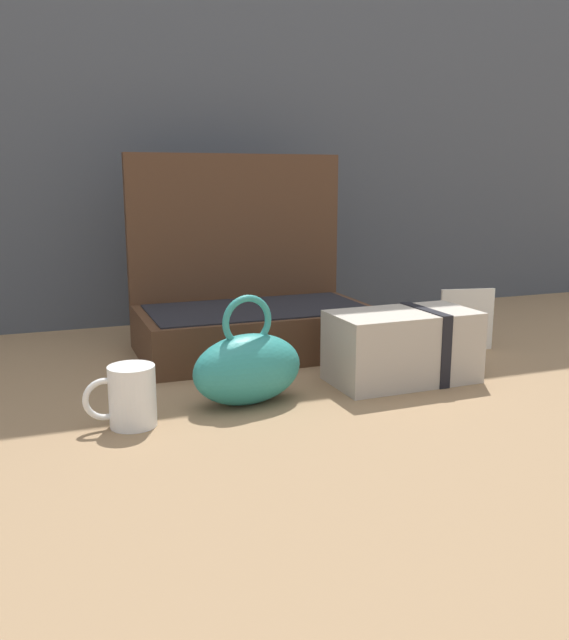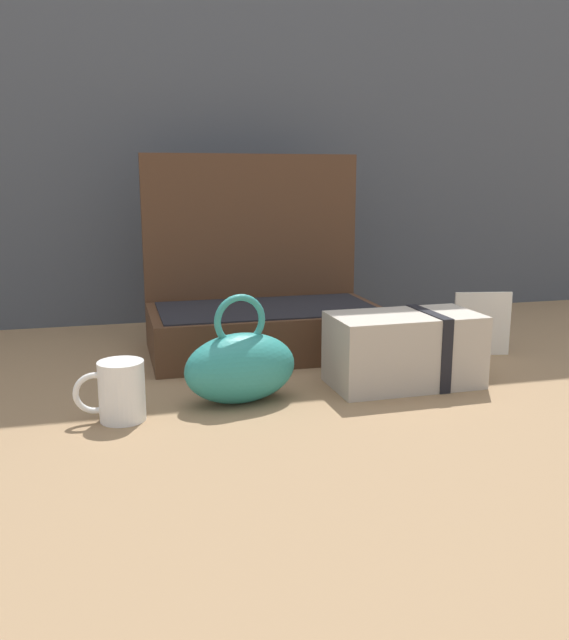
{
  "view_description": "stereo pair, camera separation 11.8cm",
  "coord_description": "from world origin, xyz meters",
  "px_view_note": "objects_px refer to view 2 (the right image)",
  "views": [
    {
      "loc": [
        -0.39,
        -1.1,
        0.36
      ],
      "look_at": [
        0.01,
        -0.02,
        0.11
      ],
      "focal_mm": 37.26,
      "sensor_mm": 36.0,
      "label": 1
    },
    {
      "loc": [
        -0.28,
        -1.13,
        0.36
      ],
      "look_at": [
        0.01,
        -0.02,
        0.11
      ],
      "focal_mm": 37.26,
      "sensor_mm": 36.0,
      "label": 2
    }
  ],
  "objects_px": {
    "cream_toiletry_bag": "(406,349)",
    "info_card_left": "(482,324)",
    "coffee_mug": "(120,391)",
    "open_suitcase": "(263,306)",
    "teal_pouch_handbag": "(241,366)"
  },
  "relations": [
    {
      "from": "cream_toiletry_bag",
      "to": "info_card_left",
      "type": "xyz_separation_m",
      "value": [
        0.24,
        0.14,
        0.0
      ]
    },
    {
      "from": "coffee_mug",
      "to": "info_card_left",
      "type": "height_order",
      "value": "info_card_left"
    },
    {
      "from": "open_suitcase",
      "to": "cream_toiletry_bag",
      "type": "bearing_deg",
      "value": -58.54
    },
    {
      "from": "coffee_mug",
      "to": "cream_toiletry_bag",
      "type": "bearing_deg",
      "value": 6.51
    },
    {
      "from": "cream_toiletry_bag",
      "to": "info_card_left",
      "type": "relative_size",
      "value": 1.99
    },
    {
      "from": "open_suitcase",
      "to": "cream_toiletry_bag",
      "type": "relative_size",
      "value": 1.82
    },
    {
      "from": "open_suitcase",
      "to": "teal_pouch_handbag",
      "type": "height_order",
      "value": "open_suitcase"
    },
    {
      "from": "coffee_mug",
      "to": "open_suitcase",
      "type": "bearing_deg",
      "value": 50.12
    },
    {
      "from": "info_card_left",
      "to": "coffee_mug",
      "type": "bearing_deg",
      "value": -153.59
    },
    {
      "from": "open_suitcase",
      "to": "info_card_left",
      "type": "xyz_separation_m",
      "value": [
        0.43,
        -0.16,
        -0.03
      ]
    },
    {
      "from": "teal_pouch_handbag",
      "to": "coffee_mug",
      "type": "relative_size",
      "value": 1.9
    },
    {
      "from": "cream_toiletry_bag",
      "to": "coffee_mug",
      "type": "xyz_separation_m",
      "value": [
        -0.49,
        -0.06,
        -0.02
      ]
    },
    {
      "from": "open_suitcase",
      "to": "info_card_left",
      "type": "distance_m",
      "value": 0.46
    },
    {
      "from": "open_suitcase",
      "to": "cream_toiletry_bag",
      "type": "height_order",
      "value": "open_suitcase"
    },
    {
      "from": "teal_pouch_handbag",
      "to": "info_card_left",
      "type": "relative_size",
      "value": 1.53
    }
  ]
}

